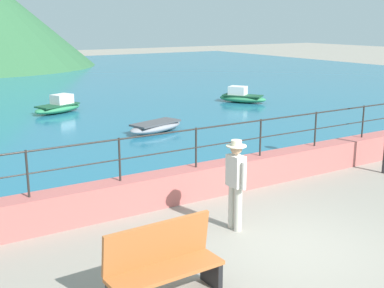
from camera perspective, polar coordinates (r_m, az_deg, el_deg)
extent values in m
plane|color=gray|center=(9.19, 11.53, -11.55)|extent=(120.00, 120.00, 0.00)
cube|color=#BC605B|center=(11.40, 0.45, -4.31)|extent=(20.00, 0.56, 0.70)
cylinder|color=#282623|center=(9.76, -18.06, -3.22)|extent=(0.04, 0.04, 0.90)
cylinder|color=#282623|center=(10.33, -8.16, -1.74)|extent=(0.04, 0.04, 0.90)
cylinder|color=#282623|center=(11.18, 0.46, -0.41)|extent=(0.04, 0.04, 0.90)
cylinder|color=#282623|center=(12.24, 7.72, 0.73)|extent=(0.04, 0.04, 0.90)
cylinder|color=#282623|center=(13.48, 13.74, 1.66)|extent=(0.04, 0.04, 0.90)
cylinder|color=#282623|center=(14.84, 18.70, 2.41)|extent=(0.04, 0.04, 0.90)
cylinder|color=#282623|center=(11.08, 0.46, 1.70)|extent=(18.40, 0.04, 0.04)
cylinder|color=#282623|center=(11.18, 0.46, -0.41)|extent=(18.40, 0.03, 0.03)
cube|color=#B76633|center=(7.34, -2.95, -14.11)|extent=(1.71, 0.57, 0.06)
cube|color=#B76633|center=(7.35, -3.88, -11.02)|extent=(1.70, 0.20, 0.64)
cube|color=black|center=(7.84, 2.18, -14.19)|extent=(0.09, 0.47, 0.43)
cylinder|color=beige|center=(9.76, 4.55, -7.02)|extent=(0.15, 0.15, 0.86)
cylinder|color=beige|center=(9.63, 5.20, -7.33)|extent=(0.15, 0.15, 0.86)
cube|color=beige|center=(9.46, 4.96, -3.04)|extent=(0.22, 0.36, 0.60)
cylinder|color=beige|center=(9.65, 4.08, -2.92)|extent=(0.09, 0.09, 0.52)
cylinder|color=beige|center=(9.29, 5.87, -3.63)|extent=(0.09, 0.09, 0.52)
sphere|color=tan|center=(9.34, 5.02, -0.52)|extent=(0.22, 0.22, 0.22)
cylinder|color=beige|center=(9.33, 5.02, -0.22)|extent=(0.38, 0.38, 0.02)
cylinder|color=beige|center=(9.32, 5.03, 0.14)|extent=(0.20, 0.20, 0.10)
ellipsoid|color=#338C59|center=(22.24, -14.88, 3.88)|extent=(2.47, 1.71, 0.36)
cube|color=#1C4D31|center=(22.21, -14.90, 4.26)|extent=(1.99, 1.41, 0.06)
cube|color=silver|center=(22.34, -14.45, 4.94)|extent=(0.98, 0.89, 0.40)
ellipsoid|color=gray|center=(17.80, -4.11, 1.92)|extent=(2.46, 1.53, 0.36)
cube|color=#4D4D51|center=(17.77, -4.12, 2.39)|extent=(1.98, 1.27, 0.06)
ellipsoid|color=#338C59|center=(24.38, 5.72, 5.11)|extent=(2.03, 2.41, 0.36)
cube|color=#1C4D31|center=(24.36, 5.73, 5.46)|extent=(1.66, 1.96, 0.06)
cube|color=silver|center=(24.41, 5.18, 6.03)|extent=(0.97, 1.02, 0.40)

